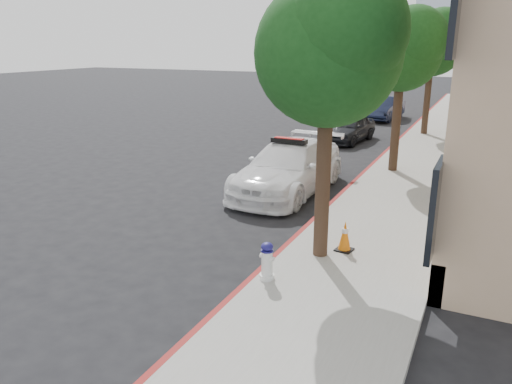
{
  "coord_description": "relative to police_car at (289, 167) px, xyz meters",
  "views": [
    {
      "loc": [
        5.83,
        -11.34,
        4.46
      ],
      "look_at": [
        0.94,
        -1.01,
        1.0
      ],
      "focal_mm": 35.0,
      "sensor_mm": 36.0,
      "label": 1
    }
  ],
  "objects": [
    {
      "name": "ground",
      "position": [
        -0.4,
        -2.43,
        -0.77
      ],
      "size": [
        120.0,
        120.0,
        0.0
      ],
      "primitive_type": "plane",
      "color": "black",
      "rests_on": "ground"
    },
    {
      "name": "tree_near",
      "position": [
        2.53,
        -4.44,
        3.5
      ],
      "size": [
        2.92,
        2.82,
        5.62
      ],
      "color": "black",
      "rests_on": "sidewalk"
    },
    {
      "name": "sidewalk",
      "position": [
        3.2,
        7.57,
        -0.7
      ],
      "size": [
        3.2,
        50.0,
        0.15
      ],
      "primitive_type": "cube",
      "color": "gray",
      "rests_on": "ground"
    },
    {
      "name": "curb_strip",
      "position": [
        1.66,
        7.57,
        -0.7
      ],
      "size": [
        0.12,
        50.0,
        0.15
      ],
      "primitive_type": "cube",
      "color": "maroon",
      "rests_on": "ground"
    },
    {
      "name": "tree_mid",
      "position": [
        2.53,
        3.56,
        3.39
      ],
      "size": [
        2.77,
        2.64,
        5.43
      ],
      "color": "black",
      "rests_on": "sidewalk"
    },
    {
      "name": "traffic_cone",
      "position": [
        2.9,
        -4.0,
        -0.29
      ],
      "size": [
        0.39,
        0.39,
        0.66
      ],
      "rotation": [
        0.0,
        0.0,
        -0.14
      ],
      "color": "black",
      "rests_on": "sidewalk"
    },
    {
      "name": "fire_hydrant",
      "position": [
        1.95,
        -5.94,
        -0.26
      ],
      "size": [
        0.31,
        0.28,
        0.74
      ],
      "rotation": [
        0.0,
        0.0,
        -0.21
      ],
      "color": "silver",
      "rests_on": "sidewalk"
    },
    {
      "name": "police_car",
      "position": [
        0.0,
        0.0,
        0.0
      ],
      "size": [
        2.3,
        5.36,
        1.69
      ],
      "rotation": [
        0.0,
        0.0,
        -0.03
      ],
      "color": "white",
      "rests_on": "ground"
    },
    {
      "name": "parked_car_mid",
      "position": [
        -0.47,
        8.69,
        -0.14
      ],
      "size": [
        1.92,
        3.87,
        1.27
      ],
      "primitive_type": "imported",
      "rotation": [
        0.0,
        0.0,
        -0.12
      ],
      "color": "black",
      "rests_on": "ground"
    },
    {
      "name": "parked_car_far",
      "position": [
        -0.4,
        16.28,
        -0.1
      ],
      "size": [
        1.75,
        4.19,
        1.35
      ],
      "primitive_type": "imported",
      "rotation": [
        0.0,
        0.0,
        -0.08
      ],
      "color": "#141B34",
      "rests_on": "ground"
    },
    {
      "name": "tree_far",
      "position": [
        2.53,
        11.56,
        3.61
      ],
      "size": [
        3.1,
        3.0,
        5.81
      ],
      "color": "black",
      "rests_on": "sidewalk"
    }
  ]
}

